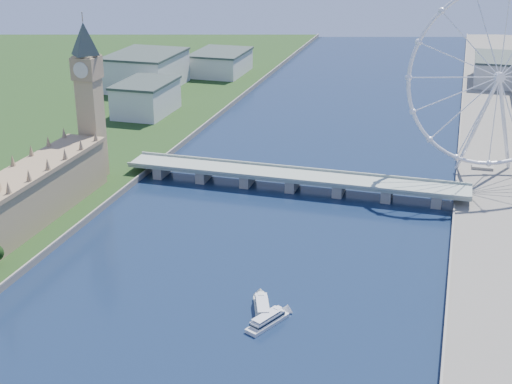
% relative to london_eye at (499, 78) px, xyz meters
% --- Properties ---
extents(big_ben, '(20.02, 20.02, 110.00)m').
position_rel_london_eye_xyz_m(big_ben, '(-247.98, -77.08, -0.95)').
color(big_ben, tan).
rests_on(big_ben, ground).
extents(westminster_bridge, '(220.00, 22.00, 9.50)m').
position_rel_london_eye_xyz_m(westminster_bridge, '(-119.98, -55.08, -60.89)').
color(westminster_bridge, gray).
rests_on(westminster_bridge, ground).
extents(london_eye, '(113.60, 39.12, 124.30)m').
position_rel_london_eye_xyz_m(london_eye, '(0.00, 0.00, 0.00)').
color(london_eye, silver).
rests_on(london_eye, ground).
extents(city_skyline, '(505.00, 280.00, 32.00)m').
position_rel_london_eye_xyz_m(city_skyline, '(-80.75, 205.00, -50.56)').
color(city_skyline, beige).
rests_on(city_skyline, ground).
extents(tour_boat_near, '(15.75, 27.91, 5.98)m').
position_rel_london_eye_xyz_m(tour_boat_near, '(-97.93, -206.97, -67.52)').
color(tour_boat_near, silver).
rests_on(tour_boat_near, ground).
extents(tour_boat_far, '(16.86, 25.81, 5.60)m').
position_rel_london_eye_xyz_m(tour_boat_far, '(-93.27, -215.49, -67.52)').
color(tour_boat_far, silver).
rests_on(tour_boat_far, ground).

